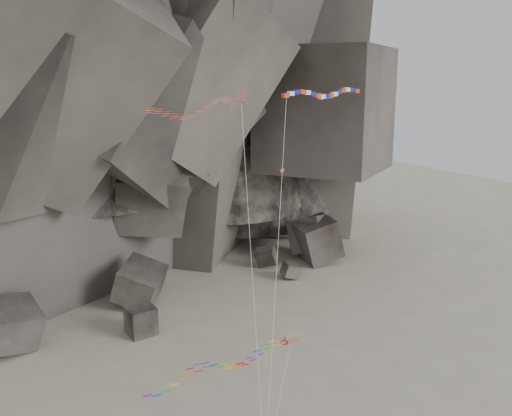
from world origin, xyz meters
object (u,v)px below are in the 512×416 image
delta_kite (192,108)px  pennant_kite (277,256)px  parafoil_kite (217,365)px  banner_kite (322,96)px

delta_kite → pennant_kite: 15.14m
parafoil_kite → delta_kite: bearing=88.9°
delta_kite → parafoil_kite: 22.00m
parafoil_kite → pennant_kite: size_ratio=0.62×
delta_kite → pennant_kite: bearing=-59.3°
delta_kite → parafoil_kite: size_ratio=2.12×
delta_kite → banner_kite: size_ratio=1.02×
pennant_kite → parafoil_kite: bearing=-173.6°
banner_kite → pennant_kite: 16.57m
delta_kite → pennant_kite: size_ratio=1.31×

